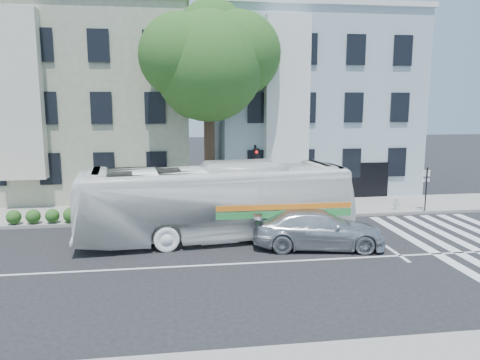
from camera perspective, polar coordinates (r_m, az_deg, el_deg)
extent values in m
plane|color=black|center=(17.00, -1.34, -10.23)|extent=(120.00, 120.00, 0.00)
cube|color=gray|center=(24.62, -3.57, -3.78)|extent=(80.00, 4.00, 0.15)
cube|color=gray|center=(31.30, -17.80, 8.67)|extent=(12.00, 10.00, 11.00)
cube|color=#A2B7C0|center=(32.13, 7.97, 9.04)|extent=(12.00, 10.00, 11.00)
cylinder|color=#2D2116|center=(24.66, -3.73, 2.21)|extent=(0.56, 0.56, 5.20)
sphere|color=#16461B|center=(24.51, -3.86, 13.64)|extent=(5.60, 5.60, 5.60)
sphere|color=#16461B|center=(25.14, -0.18, 15.16)|extent=(4.40, 4.40, 4.40)
sphere|color=#16461B|center=(24.19, -7.24, 14.83)|extent=(4.20, 4.20, 4.20)
sphere|color=#16461B|center=(25.90, -3.42, 17.21)|extent=(3.80, 3.80, 3.80)
sphere|color=#16461B|center=(25.02, -5.33, 11.25)|extent=(3.40, 3.40, 3.40)
imported|color=white|center=(19.61, -2.87, -2.65)|extent=(3.90, 11.76, 3.22)
imported|color=silver|center=(18.92, 9.53, -5.89)|extent=(2.95, 5.49, 1.51)
cylinder|color=black|center=(22.61, 1.84, -0.37)|extent=(0.12, 0.12, 3.70)
cube|color=black|center=(22.18, 1.97, 2.89)|extent=(0.30, 0.28, 0.75)
sphere|color=red|center=(22.02, 2.04, 3.42)|extent=(0.14, 0.14, 0.14)
cylinder|color=white|center=(22.39, 1.91, 0.67)|extent=(0.37, 0.19, 0.39)
cylinder|color=#B6B6B2|center=(25.83, 18.55, -2.84)|extent=(0.22, 0.22, 0.55)
sphere|color=#B6B6B2|center=(25.77, 18.59, -2.19)|extent=(0.20, 0.20, 0.20)
cylinder|color=#B6B6B2|center=(25.82, 18.56, -2.68)|extent=(0.38, 0.17, 0.13)
cylinder|color=black|center=(25.84, 21.74, -1.06)|extent=(0.06, 0.06, 2.28)
cube|color=white|center=(25.80, 21.74, 0.78)|extent=(0.41, 0.06, 0.32)
cube|color=white|center=(25.85, 21.69, -0.02)|extent=(0.41, 0.06, 0.16)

